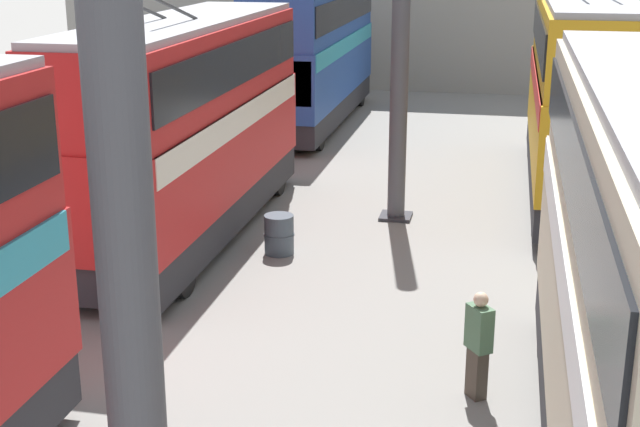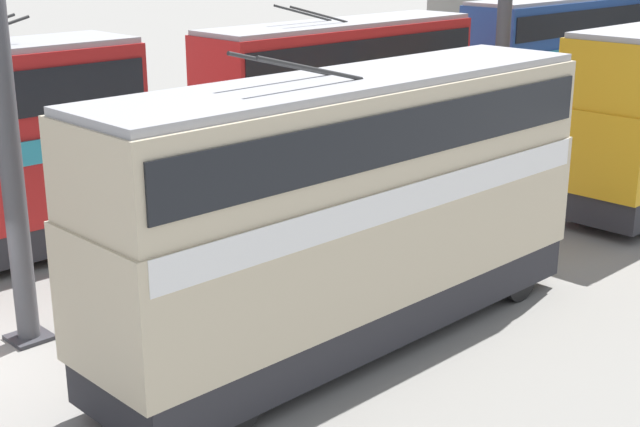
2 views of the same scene
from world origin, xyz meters
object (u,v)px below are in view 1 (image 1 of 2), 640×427
bus_left_far (584,84)px  bus_right_mid (187,116)px  oil_drum (279,234)px  person_by_left_row (478,343)px  bus_right_far (313,45)px

bus_left_far → bus_right_mid: bearing=121.6°
oil_drum → person_by_left_row: bearing=-141.2°
bus_right_mid → bus_right_far: 13.05m
bus_right_mid → oil_drum: 3.36m
bus_right_far → oil_drum: 14.24m
bus_left_far → bus_right_far: size_ratio=0.98×
bus_right_far → person_by_left_row: (-19.34, -6.69, -1.98)m
person_by_left_row → bus_right_far: bearing=-106.4°
person_by_left_row → oil_drum: size_ratio=1.94×
bus_left_far → oil_drum: bearing=133.6°
bus_right_mid → bus_left_far: bearing=-58.4°
bus_right_mid → person_by_left_row: (-6.29, -6.69, -1.90)m
bus_left_far → person_by_left_row: 12.10m
bus_left_far → bus_right_far: 11.65m
person_by_left_row → bus_right_mid: bearing=-78.7°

